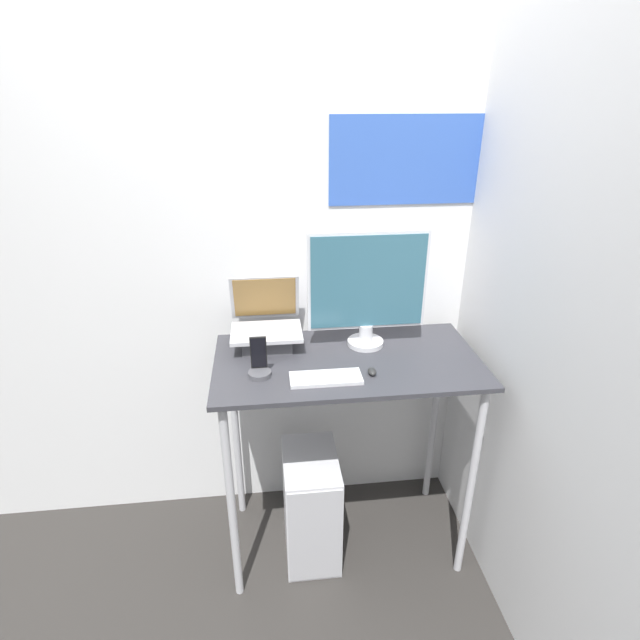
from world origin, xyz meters
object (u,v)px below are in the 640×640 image
object	(u,v)px
keyboard	(326,378)
mouse	(372,371)
laptop	(266,330)
computer_tower	(311,505)
monitor	(367,290)
cell_phone	(259,366)

from	to	relation	value
keyboard	mouse	size ratio (longest dim) A/B	5.15
laptop	computer_tower	xyz separation A→B (m)	(0.16, -0.20, -0.80)
laptop	mouse	world-z (taller)	laptop
monitor	mouse	bearing A→B (deg)	-95.44
computer_tower	cell_phone	bearing A→B (deg)	-166.64
monitor	cell_phone	distance (m)	0.54
computer_tower	monitor	bearing A→B (deg)	32.33
computer_tower	laptop	bearing A→B (deg)	128.93
computer_tower	keyboard	bearing A→B (deg)	-64.23
laptop	cell_phone	bearing A→B (deg)	-97.48
keyboard	cell_phone	bearing A→B (deg)	166.39
monitor	keyboard	world-z (taller)	monitor
laptop	computer_tower	world-z (taller)	laptop
laptop	computer_tower	bearing A→B (deg)	-51.07
monitor	keyboard	xyz separation A→B (m)	(-0.20, -0.27, -0.24)
monitor	mouse	xyz separation A→B (m)	(-0.02, -0.25, -0.24)
mouse	monitor	bearing A→B (deg)	84.56
monitor	cell_phone	xyz separation A→B (m)	(-0.45, -0.21, -0.21)
laptop	cell_phone	xyz separation A→B (m)	(-0.03, -0.25, -0.03)
laptop	monitor	world-z (taller)	monitor
keyboard	cell_phone	world-z (taller)	cell_phone
keyboard	mouse	xyz separation A→B (m)	(0.18, 0.02, 0.00)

